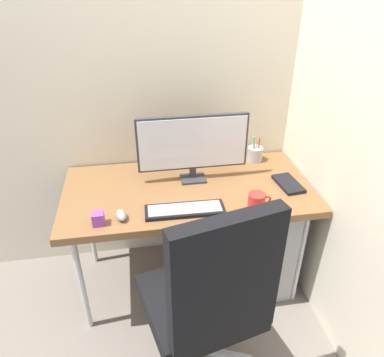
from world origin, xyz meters
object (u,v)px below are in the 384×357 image
object	(u,v)px
monitor	(193,144)
mouse	(121,215)
office_chair	(209,298)
notebook	(288,184)
coffee_mug	(257,201)
desk_clamp_accessory	(98,219)
keyboard	(185,210)
filing_cabinet	(252,240)
pen_holder	(255,154)

from	to	relation	value
monitor	mouse	xyz separation A→B (m)	(-0.42, -0.33, -0.20)
office_chair	mouse	distance (m)	0.59
notebook	coffee_mug	world-z (taller)	coffee_mug
desk_clamp_accessory	monitor	bearing A→B (deg)	34.24
keyboard	desk_clamp_accessory	distance (m)	0.43
keyboard	notebook	size ratio (longest dim) A/B	1.96
office_chair	keyboard	world-z (taller)	office_chair
notebook	desk_clamp_accessory	xyz separation A→B (m)	(-1.06, -0.19, 0.02)
filing_cabinet	keyboard	world-z (taller)	keyboard
filing_cabinet	notebook	distance (m)	0.45
monitor	desk_clamp_accessory	size ratio (longest dim) A/B	9.45
coffee_mug	desk_clamp_accessory	bearing A→B (deg)	-179.64
filing_cabinet	notebook	bearing A→B (deg)	-7.24
filing_cabinet	mouse	world-z (taller)	mouse
filing_cabinet	mouse	xyz separation A→B (m)	(-0.77, -0.19, 0.42)
office_chair	desk_clamp_accessory	bearing A→B (deg)	139.87
desk_clamp_accessory	keyboard	bearing A→B (deg)	4.71
notebook	mouse	bearing A→B (deg)	-176.40
keyboard	coffee_mug	bearing A→B (deg)	-4.67
mouse	pen_holder	xyz separation A→B (m)	(0.85, 0.50, 0.02)
office_chair	pen_holder	size ratio (longest dim) A/B	6.46
keyboard	notebook	xyz separation A→B (m)	(0.63, 0.16, 0.00)
desk_clamp_accessory	notebook	bearing A→B (deg)	10.40
pen_holder	notebook	xyz separation A→B (m)	(0.10, -0.33, -0.04)
monitor	pen_holder	distance (m)	0.50
coffee_mug	desk_clamp_accessory	world-z (taller)	coffee_mug
filing_cabinet	monitor	size ratio (longest dim) A/B	1.01
office_chair	filing_cabinet	xyz separation A→B (m)	(0.41, 0.62, -0.24)
filing_cabinet	office_chair	bearing A→B (deg)	-123.55
keyboard	mouse	bearing A→B (deg)	-178.41
filing_cabinet	mouse	distance (m)	0.90
office_chair	monitor	world-z (taller)	monitor
office_chair	desk_clamp_accessory	size ratio (longest dim) A/B	16.25
office_chair	filing_cabinet	bearing A→B (deg)	56.45
mouse	notebook	bearing A→B (deg)	-2.10
filing_cabinet	notebook	world-z (taller)	notebook
mouse	notebook	distance (m)	0.96
pen_holder	monitor	bearing A→B (deg)	-158.77
office_chair	notebook	bearing A→B (deg)	45.37
monitor	keyboard	bearing A→B (deg)	-106.40
mouse	notebook	xyz separation A→B (m)	(0.95, 0.17, -0.01)
monitor	pen_holder	bearing A→B (deg)	21.23
mouse	desk_clamp_accessory	xyz separation A→B (m)	(-0.11, -0.03, 0.01)
filing_cabinet	desk_clamp_accessory	size ratio (longest dim) A/B	9.50
office_chair	monitor	xyz separation A→B (m)	(0.05, 0.76, 0.39)
notebook	pen_holder	bearing A→B (deg)	99.62
monitor	office_chair	bearing A→B (deg)	-94.09
office_chair	coffee_mug	world-z (taller)	office_chair
mouse	desk_clamp_accessory	distance (m)	0.11
monitor	desk_clamp_accessory	bearing A→B (deg)	-145.76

